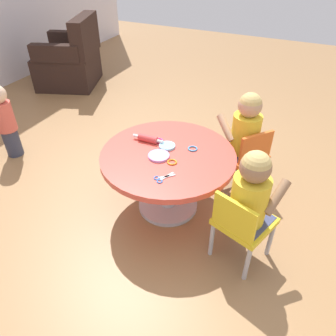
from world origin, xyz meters
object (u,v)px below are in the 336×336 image
toddler_standing (5,120)px  craft_scissors (162,178)px  child_chair_left (242,223)px  seated_child_left (251,191)px  child_chair_right (245,154)px  armchair_dark (71,61)px  rolling_pin (148,139)px  seated_child_right (246,126)px  craft_table (168,167)px

toddler_standing → craft_scissors: toddler_standing is taller
child_chair_left → craft_scissors: bearing=91.6°
toddler_standing → seated_child_left: bearing=-96.2°
seated_child_left → craft_scissors: size_ratio=3.65×
seated_child_left → child_chair_right: (0.68, 0.18, -0.23)m
armchair_dark → rolling_pin: 2.50m
seated_child_left → seated_child_right: (0.71, 0.21, 0.00)m
child_chair_left → seated_child_left: 0.23m
seated_child_left → seated_child_right: same height
child_chair_left → armchair_dark: (1.86, 2.74, 0.00)m
craft_table → child_chair_right: bearing=-42.1°
armchair_dark → seated_child_left: bearing=-123.5°
child_chair_left → seated_child_left: bearing=-19.2°
seated_child_left → armchair_dark: bearing=56.5°
seated_child_left → craft_scissors: seated_child_left is taller
seated_child_right → rolling_pin: seated_child_right is taller
child_chair_left → seated_child_left: (0.04, -0.01, 0.23)m
child_chair_left → craft_scissors: (-0.01, 0.51, 0.18)m
rolling_pin → armchair_dark: bearing=51.9°
seated_child_left → rolling_pin: bearing=70.4°
craft_scissors → seated_child_right: bearing=-22.8°
craft_table → child_chair_left: (-0.24, -0.59, -0.06)m
toddler_standing → rolling_pin: toddler_standing is taller
craft_table → craft_scissors: size_ratio=6.57×
child_chair_right → toddler_standing: 2.06m
craft_table → seated_child_left: 0.66m
seated_child_left → child_chair_left: bearing=160.8°
child_chair_right → toddler_standing: toddler_standing is taller
craft_table → rolling_pin: 0.25m
armchair_dark → craft_scissors: size_ratio=6.58×
seated_child_right → toddler_standing: bearing=103.3°
child_chair_right → craft_scissors: (-0.73, 0.35, 0.18)m
child_chair_right → armchair_dark: size_ratio=0.58×
child_chair_right → armchair_dark: bearing=66.2°
craft_scissors → child_chair_left: bearing=-88.4°
child_chair_right → seated_child_left: bearing=-165.5°
craft_table → child_chair_left: child_chair_left is taller
child_chair_right → seated_child_right: seated_child_right is taller
child_chair_right → toddler_standing: bearing=102.5°
seated_child_left → seated_child_right: size_ratio=1.00×
child_chair_left → armchair_dark: 3.31m
armchair_dark → rolling_pin: size_ratio=3.99×
rolling_pin → toddler_standing: bearing=92.0°
toddler_standing → craft_scissors: 1.69m
armchair_dark → craft_table: bearing=-126.9°
seated_child_right → armchair_dark: (1.12, 2.55, -0.22)m
seated_child_right → craft_scissors: seated_child_right is taller
armchair_dark → child_chair_left: bearing=-124.1°
child_chair_right → craft_scissors: size_ratio=3.84×
craft_table → rolling_pin: size_ratio=3.98×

